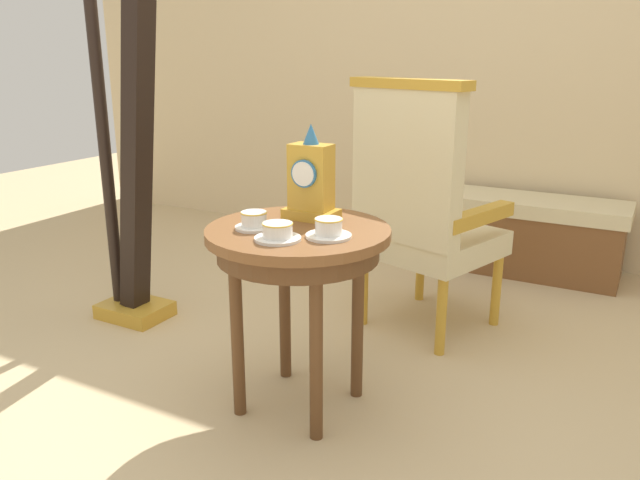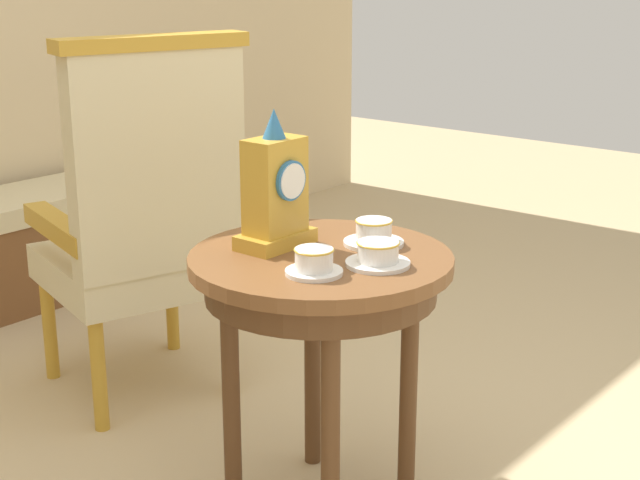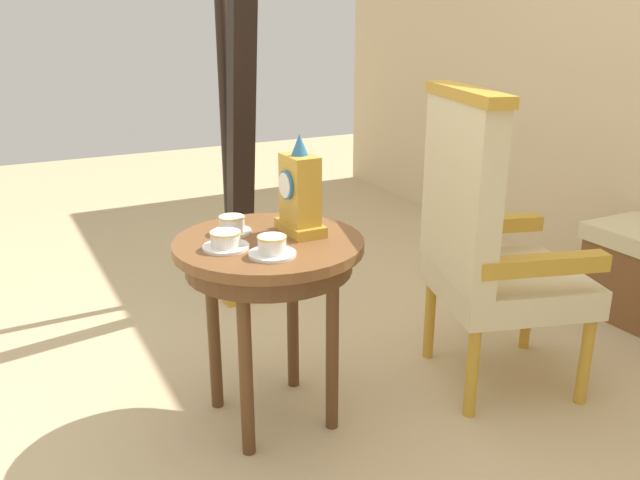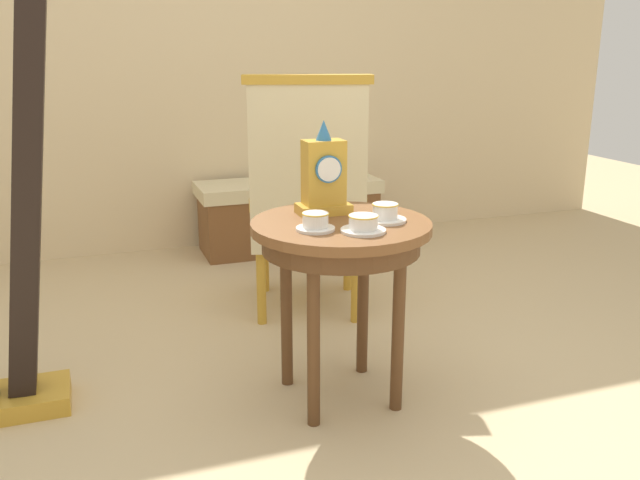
{
  "view_description": "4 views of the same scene",
  "coord_description": "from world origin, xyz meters",
  "px_view_note": "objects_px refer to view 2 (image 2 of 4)",
  "views": [
    {
      "loc": [
        1.13,
        -1.7,
        1.24
      ],
      "look_at": [
        0.16,
        0.08,
        0.63
      ],
      "focal_mm": 35.27,
      "sensor_mm": 36.0,
      "label": 1
    },
    {
      "loc": [
        -1.58,
        -1.31,
        1.35
      ],
      "look_at": [
        0.16,
        0.12,
        0.68
      ],
      "focal_mm": 53.63,
      "sensor_mm": 36.0,
      "label": 2
    },
    {
      "loc": [
        1.96,
        -0.73,
        1.36
      ],
      "look_at": [
        0.17,
        0.21,
        0.67
      ],
      "focal_mm": 36.62,
      "sensor_mm": 36.0,
      "label": 3
    },
    {
      "loc": [
        -0.74,
        -2.05,
        1.26
      ],
      "look_at": [
        0.04,
        0.13,
        0.59
      ],
      "focal_mm": 37.9,
      "sensor_mm": 36.0,
      "label": 4
    }
  ],
  "objects_px": {
    "teacup_center": "(374,234)",
    "teacup_right": "(378,255)",
    "teacup_left": "(314,262)",
    "armchair": "(145,217)",
    "side_table": "(321,289)",
    "window_bench": "(16,249)",
    "mantel_clock": "(275,192)"
  },
  "relations": [
    {
      "from": "teacup_center",
      "to": "armchair",
      "type": "height_order",
      "value": "armchair"
    },
    {
      "from": "teacup_right",
      "to": "window_bench",
      "type": "distance_m",
      "value": 2.13
    },
    {
      "from": "teacup_right",
      "to": "teacup_center",
      "type": "height_order",
      "value": "teacup_center"
    },
    {
      "from": "side_table",
      "to": "window_bench",
      "type": "distance_m",
      "value": 1.97
    },
    {
      "from": "side_table",
      "to": "teacup_center",
      "type": "height_order",
      "value": "teacup_center"
    },
    {
      "from": "teacup_left",
      "to": "window_bench",
      "type": "distance_m",
      "value": 2.09
    },
    {
      "from": "teacup_center",
      "to": "window_bench",
      "type": "height_order",
      "value": "teacup_center"
    },
    {
      "from": "armchair",
      "to": "mantel_clock",
      "type": "bearing_deg",
      "value": -103.74
    },
    {
      "from": "window_bench",
      "to": "mantel_clock",
      "type": "bearing_deg",
      "value": -102.92
    },
    {
      "from": "teacup_right",
      "to": "armchair",
      "type": "xyz_separation_m",
      "value": [
        0.13,
        0.96,
        -0.11
      ]
    },
    {
      "from": "teacup_left",
      "to": "teacup_right",
      "type": "bearing_deg",
      "value": -27.69
    },
    {
      "from": "mantel_clock",
      "to": "teacup_left",
      "type": "bearing_deg",
      "value": -116.75
    },
    {
      "from": "teacup_center",
      "to": "teacup_right",
      "type": "bearing_deg",
      "value": -140.5
    },
    {
      "from": "side_table",
      "to": "mantel_clock",
      "type": "height_order",
      "value": "mantel_clock"
    },
    {
      "from": "armchair",
      "to": "side_table",
      "type": "bearing_deg",
      "value": -100.39
    },
    {
      "from": "teacup_left",
      "to": "window_bench",
      "type": "bearing_deg",
      "value": 75.53
    },
    {
      "from": "teacup_left",
      "to": "teacup_center",
      "type": "bearing_deg",
      "value": 6.66
    },
    {
      "from": "mantel_clock",
      "to": "teacup_center",
      "type": "bearing_deg",
      "value": -46.99
    },
    {
      "from": "side_table",
      "to": "mantel_clock",
      "type": "relative_size",
      "value": 2.0
    },
    {
      "from": "mantel_clock",
      "to": "armchair",
      "type": "xyz_separation_m",
      "value": [
        0.17,
        0.68,
        -0.21
      ]
    },
    {
      "from": "teacup_center",
      "to": "mantel_clock",
      "type": "height_order",
      "value": "mantel_clock"
    },
    {
      "from": "teacup_left",
      "to": "teacup_right",
      "type": "distance_m",
      "value": 0.16
    },
    {
      "from": "teacup_left",
      "to": "teacup_right",
      "type": "relative_size",
      "value": 0.87
    },
    {
      "from": "mantel_clock",
      "to": "window_bench",
      "type": "xyz_separation_m",
      "value": [
        0.41,
        1.77,
        -0.58
      ]
    },
    {
      "from": "teacup_center",
      "to": "armchair",
      "type": "bearing_deg",
      "value": 89.72
    },
    {
      "from": "teacup_right",
      "to": "armchair",
      "type": "bearing_deg",
      "value": 82.25
    },
    {
      "from": "teacup_left",
      "to": "window_bench",
      "type": "relative_size",
      "value": 0.11
    },
    {
      "from": "teacup_left",
      "to": "window_bench",
      "type": "height_order",
      "value": "teacup_left"
    },
    {
      "from": "teacup_left",
      "to": "mantel_clock",
      "type": "height_order",
      "value": "mantel_clock"
    },
    {
      "from": "window_bench",
      "to": "side_table",
      "type": "bearing_deg",
      "value": -101.55
    },
    {
      "from": "mantel_clock",
      "to": "side_table",
      "type": "bearing_deg",
      "value": -81.32
    },
    {
      "from": "teacup_right",
      "to": "mantel_clock",
      "type": "relative_size",
      "value": 0.44
    }
  ]
}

